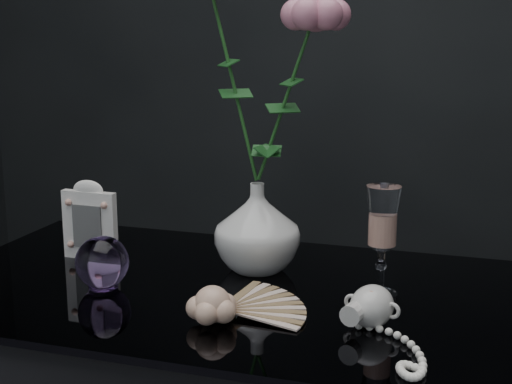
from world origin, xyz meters
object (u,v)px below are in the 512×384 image
(picture_frame, at_px, (90,220))
(paperweight, at_px, (102,262))
(pearl_jar, at_px, (372,304))
(vase, at_px, (257,227))
(wine_glass, at_px, (382,242))
(loose_rose, at_px, (212,305))

(picture_frame, xyz_separation_m, paperweight, (0.10, -0.13, -0.03))
(pearl_jar, bearing_deg, vase, 155.73)
(vase, distance_m, paperweight, 0.27)
(vase, distance_m, picture_frame, 0.32)
(vase, xyz_separation_m, picture_frame, (-0.32, -0.03, -0.00))
(vase, relative_size, picture_frame, 1.05)
(wine_glass, bearing_deg, loose_rose, -139.56)
(loose_rose, xyz_separation_m, pearl_jar, (0.22, 0.06, 0.00))
(pearl_jar, bearing_deg, loose_rose, -150.14)
(wine_glass, height_order, loose_rose, wine_glass)
(vase, relative_size, pearl_jar, 0.71)
(vase, bearing_deg, wine_glass, -15.04)
(paperweight, relative_size, pearl_jar, 0.40)
(wine_glass, xyz_separation_m, picture_frame, (-0.55, 0.03, -0.02))
(wine_glass, relative_size, paperweight, 2.04)
(loose_rose, bearing_deg, paperweight, 179.67)
(wine_glass, bearing_deg, paperweight, -167.09)
(loose_rose, distance_m, pearl_jar, 0.23)
(vase, bearing_deg, loose_rose, -87.82)
(paperweight, distance_m, pearl_jar, 0.45)
(wine_glass, height_order, paperweight, wine_glass)
(loose_rose, relative_size, pearl_jar, 0.75)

